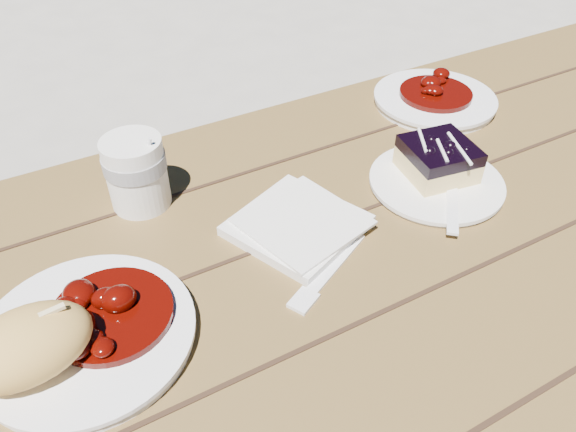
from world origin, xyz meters
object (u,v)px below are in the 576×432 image
main_plate (88,336)px  second_plate (434,100)px  dessert_plate (436,183)px  picnic_table (403,316)px  coffee_cup (136,173)px  blueberry_cake (438,159)px  bread_roll (26,346)px

main_plate → second_plate: 0.71m
main_plate → dessert_plate: size_ratio=1.20×
picnic_table → dessert_plate: bearing=39.3°
main_plate → coffee_cup: 0.24m
dessert_plate → blueberry_cake: bearing=56.3°
picnic_table → main_plate: bearing=174.2°
picnic_table → bread_roll: 0.52m
main_plate → blueberry_cake: size_ratio=2.14×
bread_roll → blueberry_cake: bread_roll is taller
bread_roll → second_plate: bearing=18.5°
bread_roll → dessert_plate: size_ratio=0.69×
bread_roll → coffee_cup: coffee_cup is taller
picnic_table → bread_roll: bread_roll is taller
blueberry_cake → coffee_cup: 0.43m
main_plate → second_plate: bearing=18.3°
blueberry_cake → dessert_plate: bearing=-115.1°
coffee_cup → second_plate: (0.54, 0.02, -0.04)m
picnic_table → coffee_cup: bearing=140.0°
picnic_table → dessert_plate: (0.09, 0.08, 0.17)m
main_plate → second_plate: size_ratio=1.08×
blueberry_cake → coffee_cup: (-0.40, 0.16, 0.02)m
blueberry_cake → coffee_cup: coffee_cup is taller
coffee_cup → blueberry_cake: bearing=-21.5°
main_plate → picnic_table: bearing=-5.8°
dessert_plate → coffee_cup: size_ratio=1.85×
picnic_table → second_plate: size_ratio=9.52×
picnic_table → coffee_cup: (-0.30, 0.25, 0.21)m
picnic_table → main_plate: main_plate is taller
blueberry_cake → coffee_cup: bearing=167.1°
blueberry_cake → second_plate: blueberry_cake is taller
picnic_table → bread_roll: size_ratio=15.32×
blueberry_cake → second_plate: 0.23m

